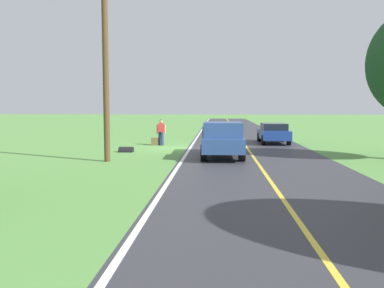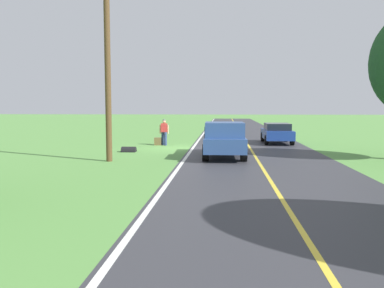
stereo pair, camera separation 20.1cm
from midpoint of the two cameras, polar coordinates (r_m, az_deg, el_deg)
ground_plane at (r=25.62m, az=-2.50°, el=-0.59°), size 200.00×200.00×0.00m
road_surface at (r=25.54m, az=7.43°, el=-0.64°), size 7.43×120.00×0.00m
lane_edge_line at (r=25.54m, az=-0.51°, el=-0.59°), size 0.16×117.60×0.00m
lane_centre_line at (r=25.54m, az=7.43°, el=-0.63°), size 0.14×117.60×0.00m
hitchhiker_walking at (r=27.53m, az=-4.47°, el=1.86°), size 0.62×0.51×1.75m
suitcase_carried at (r=27.57m, az=-5.35°, el=0.35°), size 0.46×0.21×0.51m
pickup_truck_passing at (r=21.00m, az=3.87°, el=0.77°), size 2.19×5.44×1.82m
sedan_near_oncoming at (r=29.52m, az=10.95°, el=1.57°), size 1.94×4.40×1.41m
utility_pole_roadside at (r=19.88m, az=-12.09°, el=10.55°), size 0.28×0.28×8.96m
drainage_culvert at (r=23.84m, az=-9.28°, el=-1.09°), size 0.80×0.60×0.60m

